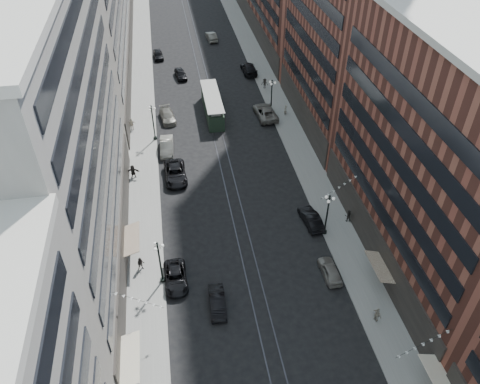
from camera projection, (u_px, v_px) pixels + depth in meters
ground at (214, 117)px, 73.47m from camera, size 220.00×220.00×0.00m
sidewalk_west at (142, 93)px, 79.64m from camera, size 4.00×180.00×0.15m
sidewalk_east at (268, 83)px, 82.49m from camera, size 4.00×180.00×0.15m
rail_west at (202, 89)px, 81.02m from camera, size 0.12×180.00×0.02m
rail_east at (210, 88)px, 81.20m from camera, size 0.12×180.00×0.02m
building_west_mid at (57, 148)px, 41.80m from camera, size 8.00×36.00×28.00m
building_east_mid at (432, 161)px, 43.64m from camera, size 8.00×30.00×24.00m
lamppost_sw_far at (160, 261)px, 45.88m from camera, size 1.03×1.14×5.52m
lamppost_sw_mid at (153, 122)px, 66.51m from camera, size 1.03×1.14×5.52m
lamppost_se_far at (327, 213)px, 51.32m from camera, size 1.03×1.14×5.52m
lamppost_se_mid at (272, 95)px, 72.71m from camera, size 1.03×1.14×5.52m
streetcar at (212, 105)px, 73.47m from camera, size 2.54×11.47×3.17m
car_2 at (176, 278)px, 47.36m from camera, size 2.37×4.95×1.36m
car_4 at (330, 271)px, 48.08m from camera, size 1.72×4.10×1.38m
car_5 at (217, 302)px, 44.96m from camera, size 1.62×4.29×1.40m
pedestrian_2 at (141, 264)px, 48.44m from camera, size 0.81×0.49×1.61m
pedestrian_4 at (377, 315)px, 43.49m from camera, size 0.77×1.10×1.71m
car_7 at (175, 173)px, 60.76m from camera, size 2.93×6.03×1.65m
car_8 at (167, 116)px, 72.41m from camera, size 2.68×5.26×1.46m
car_9 at (158, 55)px, 90.62m from camera, size 2.11×4.47×1.48m
car_10 at (311, 219)px, 54.12m from camera, size 2.14×4.76×1.52m
car_11 at (265, 112)px, 73.07m from camera, size 3.32×6.44×1.74m
car_12 at (249, 69)px, 85.46m from camera, size 2.55×5.90×1.69m
car_13 at (181, 74)px, 83.93m from camera, size 2.34×4.59×1.50m
car_14 at (211, 36)px, 97.72m from camera, size 2.21×5.12×1.64m
pedestrian_5 at (133, 171)px, 60.65m from camera, size 1.77×0.62×1.87m
pedestrian_6 at (132, 124)px, 69.82m from camera, size 1.17×0.68×1.88m
pedestrian_7 at (348, 216)px, 54.25m from camera, size 0.79×0.50×1.55m
pedestrian_8 at (285, 110)px, 73.30m from camera, size 0.75×0.73×1.74m
pedestrian_9 at (265, 83)px, 80.39m from camera, size 1.23×0.79×1.76m
car_extra_0 at (167, 146)px, 65.65m from camera, size 2.00×5.17×1.68m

